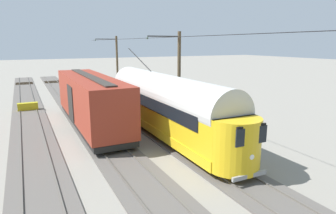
% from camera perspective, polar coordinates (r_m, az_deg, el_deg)
% --- Properties ---
extents(ground_plane, '(220.00, 220.00, 0.00)m').
position_cam_1_polar(ground_plane, '(22.81, -13.97, -4.42)').
color(ground_plane, gray).
extents(track_streetcar_siding, '(2.80, 80.00, 0.18)m').
position_cam_1_polar(track_streetcar_siding, '(24.30, -4.25, -2.93)').
color(track_streetcar_siding, '#56514C').
rests_on(track_streetcar_siding, ground).
extents(track_adjacent_siding, '(2.80, 80.00, 0.18)m').
position_cam_1_polar(track_adjacent_siding, '(23.09, -14.14, -4.08)').
color(track_adjacent_siding, '#56514C').
rests_on(track_adjacent_siding, ground).
extents(track_third_siding, '(2.80, 80.00, 0.18)m').
position_cam_1_polar(track_third_siding, '(22.64, -24.80, -5.19)').
color(track_third_siding, '#56514C').
rests_on(track_third_siding, ground).
extents(vintage_streetcar, '(2.65, 17.87, 5.82)m').
position_cam_1_polar(vintage_streetcar, '(20.69, -0.69, 0.72)').
color(vintage_streetcar, gold).
rests_on(vintage_streetcar, ground).
extents(boxcar_adjacent, '(2.96, 13.52, 3.85)m').
position_cam_1_polar(boxcar_adjacent, '(23.21, -14.76, 1.33)').
color(boxcar_adjacent, maroon).
rests_on(boxcar_adjacent, ground).
extents(catenary_pole_foreground, '(2.98, 0.28, 7.33)m').
position_cam_1_polar(catenary_pole_foreground, '(40.21, -9.92, 8.40)').
color(catenary_pole_foreground, '#4C3D28').
rests_on(catenary_pole_foreground, ground).
extents(catenary_pole_mid_near, '(2.98, 0.28, 7.33)m').
position_cam_1_polar(catenary_pole_mid_near, '(24.26, 1.98, 6.17)').
color(catenary_pole_mid_near, '#4C3D28').
rests_on(catenary_pole_mid_near, ground).
extents(overhead_wire_run, '(2.77, 38.47, 0.18)m').
position_cam_1_polar(overhead_wire_run, '(23.70, -4.59, 13.14)').
color(overhead_wire_run, black).
rests_on(overhead_wire_run, ground).
extents(switch_stand, '(0.50, 0.30, 1.24)m').
position_cam_1_polar(switch_stand, '(36.08, -9.92, 2.97)').
color(switch_stand, black).
rests_on(switch_stand, ground).
extents(track_end_bumper, '(1.80, 0.60, 0.80)m').
position_cam_1_polar(track_end_bumper, '(31.38, -25.48, 0.02)').
color(track_end_bumper, '#B2A519').
rests_on(track_end_bumper, ground).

